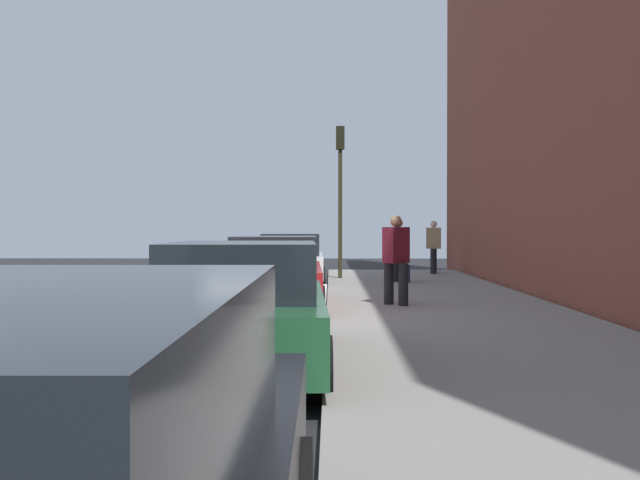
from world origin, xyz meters
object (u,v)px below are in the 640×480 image
at_px(rolling_suitcase, 405,273).
at_px(parked_car_white, 291,260).
at_px(parked_car_red, 275,274).
at_px(parked_car_green, 244,308).
at_px(pedestrian_blue_coat, 399,248).
at_px(pedestrian_burgundy_coat, 396,257).
at_px(traffic_light_pole, 340,176).
at_px(pedestrian_tan_coat, 434,245).

bearing_deg(rolling_suitcase, parked_car_white, 81.57).
relative_size(parked_car_red, rolling_suitcase, 5.55).
relative_size(parked_car_green, pedestrian_blue_coat, 2.61).
bearing_deg(pedestrian_burgundy_coat, traffic_light_pole, 6.99).
bearing_deg(rolling_suitcase, pedestrian_blue_coat, 16.07).
bearing_deg(rolling_suitcase, parked_car_red, 152.99).
xyz_separation_m(parked_car_green, parked_car_white, (13.17, 0.15, -0.00)).
bearing_deg(pedestrian_burgundy_coat, rolling_suitcase, -7.33).
height_order(parked_car_green, parked_car_white, same).
distance_m(pedestrian_burgundy_coat, rolling_suitcase, 6.38).
bearing_deg(parked_car_red, pedestrian_burgundy_coat, -90.31).
relative_size(parked_car_green, parked_car_red, 0.98).
height_order(parked_car_green, pedestrian_tan_coat, pedestrian_tan_coat).
height_order(parked_car_red, rolling_suitcase, parked_car_red).
xyz_separation_m(parked_car_white, pedestrian_tan_coat, (3.79, -4.61, 0.34)).
bearing_deg(parked_car_red, parked_car_white, 0.35).
distance_m(parked_car_white, pedestrian_blue_coat, 3.12).
distance_m(parked_car_green, pedestrian_burgundy_coat, 6.80).
xyz_separation_m(pedestrian_burgundy_coat, traffic_light_pole, (8.17, 1.00, 2.16)).
height_order(parked_car_white, pedestrian_blue_coat, pedestrian_blue_coat).
relative_size(parked_car_green, pedestrian_tan_coat, 2.62).
xyz_separation_m(parked_car_white, pedestrian_burgundy_coat, (-6.77, -2.43, 0.34)).
xyz_separation_m(parked_car_green, pedestrian_tan_coat, (16.96, -4.45, 0.34)).
relative_size(parked_car_white, pedestrian_tan_coat, 2.44).
xyz_separation_m(parked_car_green, parked_car_red, (6.42, 0.11, 0.00)).
bearing_deg(traffic_light_pole, rolling_suitcase, -136.10).
xyz_separation_m(pedestrian_blue_coat, pedestrian_tan_coat, (3.77, -1.51, -0.01)).
distance_m(pedestrian_blue_coat, rolling_suitcase, 0.87).
relative_size(parked_car_red, parked_car_white, 1.10).
relative_size(parked_car_green, parked_car_white, 1.08).
xyz_separation_m(parked_car_white, traffic_light_pole, (1.40, -1.43, 2.50)).
xyz_separation_m(pedestrian_tan_coat, traffic_light_pole, (-2.39, 3.18, 2.16)).
height_order(pedestrian_blue_coat, rolling_suitcase, pedestrian_blue_coat).
relative_size(pedestrian_burgundy_coat, traffic_light_pole, 0.38).
relative_size(parked_car_red, pedestrian_burgundy_coat, 2.68).
distance_m(parked_car_red, pedestrian_blue_coat, 7.44).
relative_size(pedestrian_burgundy_coat, pedestrian_tan_coat, 1.00).
xyz_separation_m(pedestrian_burgundy_coat, pedestrian_tan_coat, (10.55, -2.18, 0.00)).
distance_m(parked_car_white, pedestrian_tan_coat, 5.97).
bearing_deg(parked_car_green, pedestrian_blue_coat, -12.58).
bearing_deg(traffic_light_pole, parked_car_red, 170.34).
height_order(pedestrian_burgundy_coat, pedestrian_tan_coat, same).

